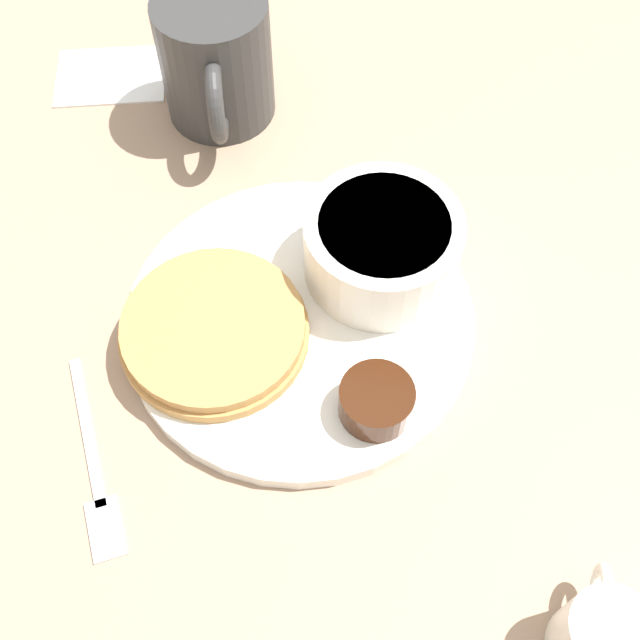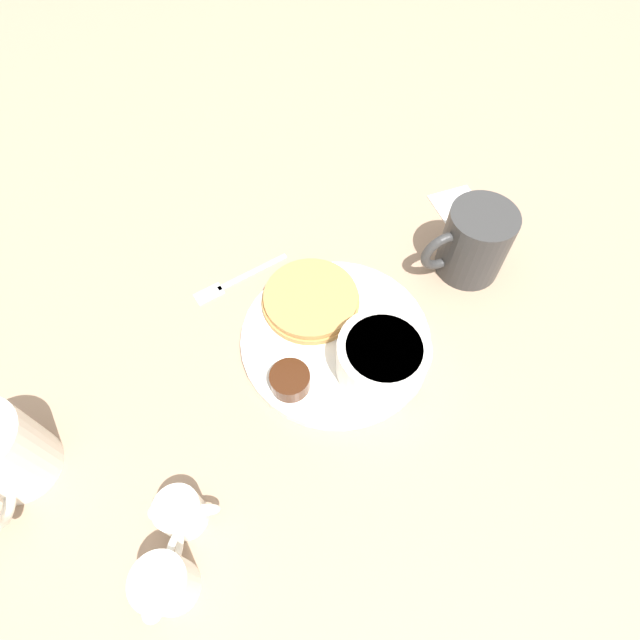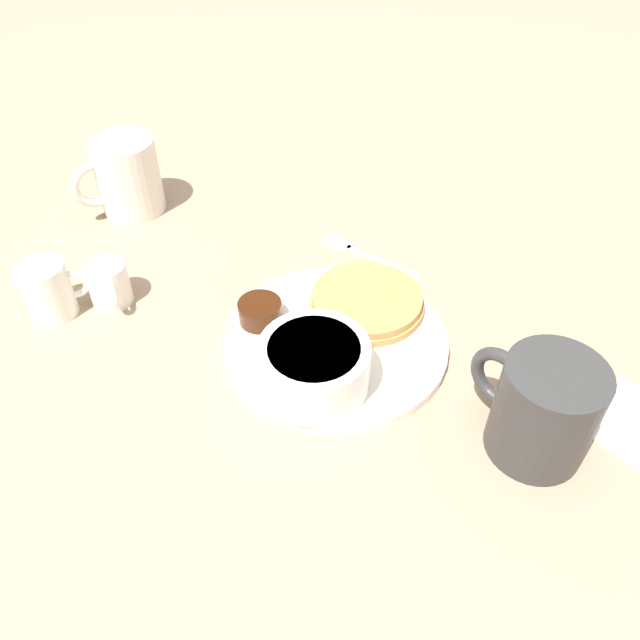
{
  "view_description": "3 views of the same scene",
  "coord_description": "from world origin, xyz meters",
  "px_view_note": "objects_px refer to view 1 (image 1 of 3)",
  "views": [
    {
      "loc": [
        0.07,
        -0.28,
        0.48
      ],
      "look_at": [
        0.02,
        -0.02,
        0.04
      ],
      "focal_mm": 45.0,
      "sensor_mm": 36.0,
      "label": 1
    },
    {
      "loc": [
        0.31,
        -0.05,
        0.55
      ],
      "look_at": [
        -0.01,
        -0.02,
        0.04
      ],
      "focal_mm": 28.0,
      "sensor_mm": 36.0,
      "label": 2
    },
    {
      "loc": [
        0.22,
        0.42,
        0.48
      ],
      "look_at": [
        0.01,
        -0.02,
        0.03
      ],
      "focal_mm": 35.0,
      "sensor_mm": 36.0,
      "label": 3
    }
  ],
  "objects_px": {
    "coffee_mug": "(216,62)",
    "fork": "(96,477)",
    "bowl": "(382,245)",
    "plate": "(300,320)",
    "creamer_pitcher_near": "(600,637)"
  },
  "relations": [
    {
      "from": "bowl",
      "to": "coffee_mug",
      "type": "height_order",
      "value": "coffee_mug"
    },
    {
      "from": "bowl",
      "to": "coffee_mug",
      "type": "bearing_deg",
      "value": 136.86
    },
    {
      "from": "coffee_mug",
      "to": "creamer_pitcher_near",
      "type": "relative_size",
      "value": 1.78
    },
    {
      "from": "plate",
      "to": "creamer_pitcher_near",
      "type": "relative_size",
      "value": 3.49
    },
    {
      "from": "plate",
      "to": "coffee_mug",
      "type": "bearing_deg",
      "value": 118.59
    },
    {
      "from": "fork",
      "to": "plate",
      "type": "bearing_deg",
      "value": 52.52
    },
    {
      "from": "bowl",
      "to": "fork",
      "type": "relative_size",
      "value": 0.83
    },
    {
      "from": "fork",
      "to": "coffee_mug",
      "type": "bearing_deg",
      "value": 90.34
    },
    {
      "from": "plate",
      "to": "creamer_pitcher_near",
      "type": "height_order",
      "value": "creamer_pitcher_near"
    },
    {
      "from": "coffee_mug",
      "to": "fork",
      "type": "height_order",
      "value": "coffee_mug"
    },
    {
      "from": "coffee_mug",
      "to": "fork",
      "type": "distance_m",
      "value": 0.33
    },
    {
      "from": "plate",
      "to": "fork",
      "type": "bearing_deg",
      "value": -127.48
    },
    {
      "from": "bowl",
      "to": "coffee_mug",
      "type": "xyz_separation_m",
      "value": [
        -0.15,
        0.14,
        0.01
      ]
    },
    {
      "from": "bowl",
      "to": "fork",
      "type": "bearing_deg",
      "value": -129.49
    },
    {
      "from": "plate",
      "to": "creamer_pitcher_near",
      "type": "xyz_separation_m",
      "value": [
        0.2,
        -0.18,
        0.02
      ]
    }
  ]
}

